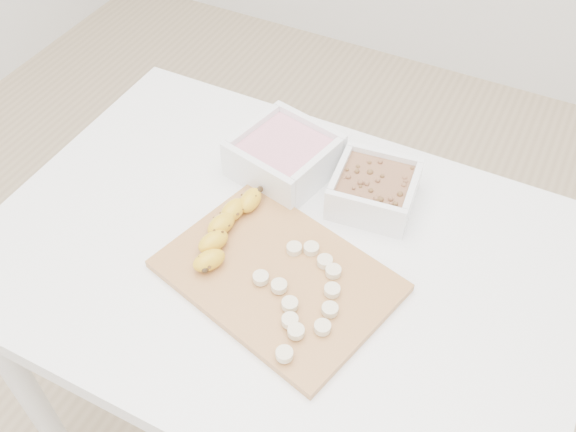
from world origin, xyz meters
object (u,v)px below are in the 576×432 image
at_px(bowl_granola, 374,189).
at_px(table, 280,285).
at_px(bowl_yogurt, 284,155).
at_px(cutting_board, 278,276).
at_px(banana, 226,230).

bearing_deg(bowl_granola, table, -118.27).
relative_size(bowl_yogurt, cutting_board, 0.55).
xyz_separation_m(bowl_yogurt, banana, (-0.01, -0.20, -0.01)).
xyz_separation_m(bowl_granola, cutting_board, (-0.07, -0.23, -0.03)).
xyz_separation_m(bowl_yogurt, bowl_granola, (0.18, -0.00, -0.01)).
bearing_deg(banana, bowl_granola, 56.04).
bearing_deg(bowl_granola, cutting_board, -107.68).
height_order(table, bowl_granola, bowl_granola).
relative_size(table, banana, 5.19).
relative_size(table, bowl_granola, 6.33).
relative_size(bowl_yogurt, bowl_granola, 1.25).
distance_m(table, bowl_granola, 0.24).
bearing_deg(banana, table, 22.40).
bearing_deg(banana, cutting_board, -5.77).
bearing_deg(table, bowl_yogurt, 114.88).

